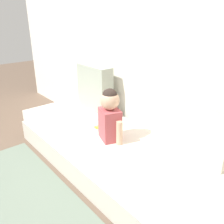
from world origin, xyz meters
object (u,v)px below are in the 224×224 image
at_px(throw_pillow_left, 95,88).
at_px(throw_pillow_right, 196,129).
at_px(banana, 102,127).
at_px(couch, 111,154).
at_px(toddler, 110,115).

xyz_separation_m(throw_pillow_left, throw_pillow_right, (1.31, 0.00, -0.02)).
distance_m(throw_pillow_left, banana, 0.60).
relative_size(couch, throw_pillow_left, 4.60).
bearing_deg(couch, throw_pillow_right, 24.98).
height_order(couch, toddler, toddler).
bearing_deg(throw_pillow_right, toddler, -151.81).
relative_size(throw_pillow_left, throw_pillow_right, 0.92).
relative_size(couch, throw_pillow_right, 4.24).
xyz_separation_m(throw_pillow_left, banana, (0.48, -0.27, -0.24)).
bearing_deg(throw_pillow_right, banana, -161.62).
bearing_deg(couch, toddler, -57.41).
bearing_deg(throw_pillow_left, toddler, -26.62).
distance_m(toddler, banana, 0.30).
relative_size(throw_pillow_right, banana, 3.30).
relative_size(throw_pillow_right, toddler, 1.18).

